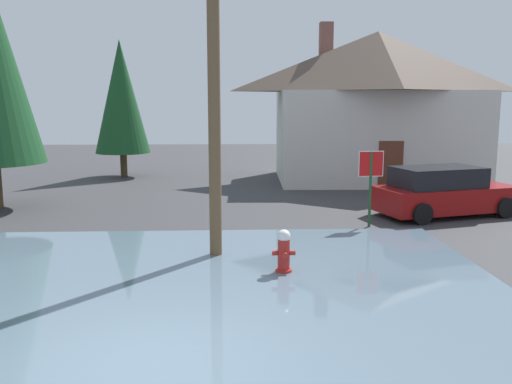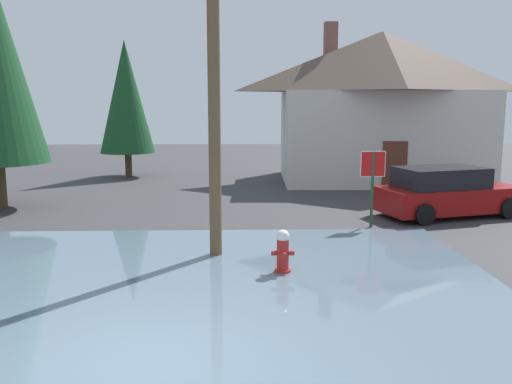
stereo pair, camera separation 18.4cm
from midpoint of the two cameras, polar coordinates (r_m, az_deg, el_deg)
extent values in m
cube|color=#38383A|center=(7.92, -10.59, -17.85)|extent=(80.00, 80.00, 0.10)
cube|color=slate|center=(9.87, -8.76, -11.64)|extent=(12.83, 11.19, 0.06)
cylinder|color=#AD231E|center=(11.54, 3.25, -8.29)|extent=(0.34, 0.34, 0.11)
cylinder|color=#AD231E|center=(11.43, 3.27, -6.52)|extent=(0.25, 0.25, 0.63)
sphere|color=white|center=(11.33, 3.29, -4.62)|extent=(0.27, 0.27, 0.27)
cylinder|color=#AD231E|center=(11.41, 2.35, -6.38)|extent=(0.11, 0.10, 0.10)
cylinder|color=#AD231E|center=(11.44, 4.19, -6.35)|extent=(0.11, 0.10, 0.10)
cylinder|color=#AD231E|center=(11.24, 3.35, -6.62)|extent=(0.12, 0.11, 0.12)
cylinder|color=brown|center=(12.42, -4.02, 15.80)|extent=(0.28, 0.28, 9.90)
cylinder|color=#1E4C28|center=(15.93, 12.33, 0.22)|extent=(0.08, 0.08, 2.17)
cube|color=white|center=(15.83, 12.42, 2.86)|extent=(0.73, 0.09, 0.73)
cube|color=red|center=(15.83, 12.42, 2.86)|extent=(0.69, 0.09, 0.69)
cube|color=beige|center=(25.69, 12.93, 5.69)|extent=(8.87, 6.11, 4.04)
pyramid|color=brown|center=(25.71, 13.20, 13.11)|extent=(9.58, 6.60, 2.62)
cube|color=brown|center=(26.41, 7.97, 14.58)|extent=(0.62, 0.62, 2.36)
cube|color=#592D1E|center=(22.92, 14.46, 2.66)|extent=(1.00, 0.09, 2.00)
cube|color=maroon|center=(18.27, 19.74, -0.65)|extent=(4.76, 2.95, 0.76)
cube|color=black|center=(17.95, 18.95, 1.46)|extent=(2.99, 2.26, 0.62)
cylinder|color=black|center=(19.93, 21.58, -0.65)|extent=(0.68, 0.38, 0.64)
cylinder|color=black|center=(18.57, 25.10, -1.57)|extent=(0.68, 0.38, 0.64)
cylinder|color=black|center=(18.21, 14.18, -1.17)|extent=(0.68, 0.38, 0.64)
cylinder|color=black|center=(16.71, 17.44, -2.24)|extent=(0.68, 0.38, 0.64)
cylinder|color=#4C3823|center=(20.39, -24.91, 0.63)|extent=(0.43, 0.43, 1.54)
cylinder|color=#4C3823|center=(27.10, -12.95, 2.81)|extent=(0.32, 0.32, 1.16)
cone|color=#194723|center=(26.94, -13.20, 9.63)|extent=(2.58, 2.58, 5.28)
camera|label=1|loc=(0.09, -89.58, 0.07)|focal=38.40mm
camera|label=2|loc=(0.09, 90.42, -0.07)|focal=38.40mm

